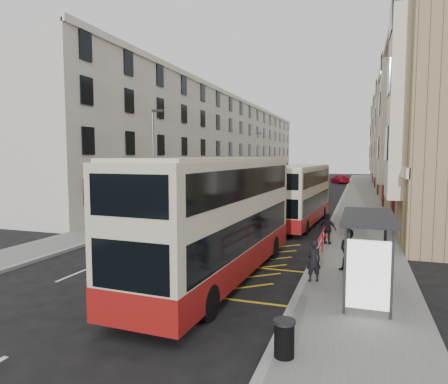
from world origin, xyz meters
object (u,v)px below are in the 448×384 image
at_px(white_van, 273,184).
at_px(car_silver, 295,179).
at_px(pedestrian_far, 328,229).
at_px(car_red, 340,179).
at_px(double_decker_front, 219,218).
at_px(car_dark, 293,177).
at_px(street_lamp_near, 154,158).
at_px(double_decker_rear, 300,195).
at_px(street_lamp_far, 256,157).
at_px(litter_bin, 284,338).
at_px(pedestrian_near, 313,261).
at_px(bus_shelter, 373,239).
at_px(pedestrian_mid, 350,250).

height_order(white_van, car_silver, white_van).
bearing_deg(pedestrian_far, car_red, -67.39).
distance_m(double_decker_front, car_dark, 68.05).
height_order(pedestrian_far, car_red, pedestrian_far).
xyz_separation_m(double_decker_front, car_dark, (-7.95, 67.56, -1.76)).
relative_size(street_lamp_near, double_decker_rear, 0.76).
height_order(street_lamp_far, car_dark, street_lamp_far).
bearing_deg(litter_bin, pedestrian_near, 90.00).
relative_size(street_lamp_near, double_decker_front, 0.67).
distance_m(bus_shelter, double_decker_front, 5.67).
bearing_deg(double_decker_front, litter_bin, -54.60).
distance_m(pedestrian_far, car_dark, 61.55).
height_order(bus_shelter, car_red, bus_shelter).
relative_size(bus_shelter, street_lamp_near, 0.53).
xyz_separation_m(car_silver, car_red, (7.76, 1.06, 0.04)).
bearing_deg(pedestrian_far, double_decker_rear, -48.80).
relative_size(bus_shelter, street_lamp_far, 0.53).
distance_m(white_van, car_red, 18.50).
relative_size(double_decker_front, car_red, 2.27).
xyz_separation_m(litter_bin, pedestrian_far, (0.00, 12.63, 0.36)).
height_order(bus_shelter, street_lamp_near, street_lamp_near).
bearing_deg(pedestrian_far, pedestrian_mid, 124.51).
distance_m(litter_bin, pedestrian_near, 5.95).
relative_size(bus_shelter, pedestrian_near, 2.73).
bearing_deg(street_lamp_far, white_van, 31.03).
relative_size(double_decker_front, double_decker_rear, 1.14).
bearing_deg(car_silver, pedestrian_far, -73.66).
relative_size(pedestrian_mid, car_red, 0.33).
relative_size(pedestrian_near, car_red, 0.29).
relative_size(car_dark, car_red, 0.75).
distance_m(bus_shelter, pedestrian_far, 8.34).
bearing_deg(car_dark, bus_shelter, -66.74).
bearing_deg(car_dark, double_decker_front, -71.21).
relative_size(litter_bin, white_van, 0.16).
height_order(double_decker_front, double_decker_rear, double_decker_front).
xyz_separation_m(street_lamp_far, double_decker_front, (9.10, -41.49, -2.22)).
bearing_deg(litter_bin, car_dark, 98.98).
xyz_separation_m(bus_shelter, double_decker_front, (-5.59, 0.91, 0.28)).
height_order(pedestrian_near, white_van, pedestrian_near).
relative_size(double_decker_rear, white_van, 1.95).
distance_m(street_lamp_near, pedestrian_mid, 17.15).
bearing_deg(street_lamp_far, car_silver, 79.65).
bearing_deg(pedestrian_mid, pedestrian_far, 113.86).
distance_m(litter_bin, white_van, 49.48).
bearing_deg(street_lamp_far, double_decker_front, -77.62).
height_order(double_decker_front, pedestrian_far, double_decker_front).
bearing_deg(street_lamp_near, bus_shelter, -40.14).
relative_size(double_decker_front, litter_bin, 13.64).
distance_m(white_van, car_silver, 15.35).
xyz_separation_m(double_decker_rear, pedestrian_mid, (3.59, -11.21, -1.10)).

